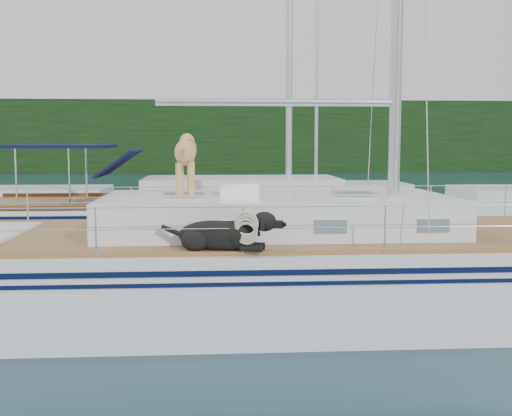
{
  "coord_description": "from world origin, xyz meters",
  "views": [
    {
      "loc": [
        -0.17,
        -9.64,
        2.64
      ],
      "look_at": [
        0.5,
        0.2,
        1.6
      ],
      "focal_mm": 45.0,
      "sensor_mm": 36.0,
      "label": 1
    }
  ],
  "objects": [
    {
      "name": "shore_bank",
      "position": [
        0.0,
        46.2,
        0.6
      ],
      "size": [
        92.0,
        1.0,
        1.2
      ],
      "primitive_type": "cube",
      "color": "#595147",
      "rests_on": "ground"
    },
    {
      "name": "tree_line",
      "position": [
        0.0,
        45.0,
        3.0
      ],
      "size": [
        90.0,
        3.0,
        6.0
      ],
      "primitive_type": "cube",
      "color": "black",
      "rests_on": "ground"
    },
    {
      "name": "bg_boat_center",
      "position": [
        4.0,
        16.0,
        0.45
      ],
      "size": [
        7.2,
        3.0,
        11.65
      ],
      "color": "white",
      "rests_on": "ground"
    },
    {
      "name": "main_sailboat",
      "position": [
        0.09,
        -0.0,
        0.68
      ],
      "size": [
        12.0,
        3.87,
        14.01
      ],
      "color": "white",
      "rests_on": "ground"
    },
    {
      "name": "neighbor_sailboat",
      "position": [
        -0.55,
        6.35,
        0.63
      ],
      "size": [
        11.0,
        3.5,
        13.3
      ],
      "color": "white",
      "rests_on": "ground"
    },
    {
      "name": "ground",
      "position": [
        0.0,
        0.0,
        0.0
      ],
      "size": [
        120.0,
        120.0,
        0.0
      ],
      "primitive_type": "plane",
      "color": "black",
      "rests_on": "ground"
    }
  ]
}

